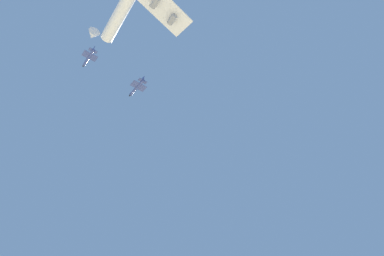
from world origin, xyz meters
name	(u,v)px	position (x,y,z in m)	size (l,w,h in m)	color
chase_jet_left_wing	(89,58)	(77.84, 26.72, 166.60)	(15.06, 9.08, 4.00)	#38478C
chase_jet_trailing	(137,88)	(56.60, 7.41, 147.83)	(15.16, 9.03, 4.00)	#38478C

